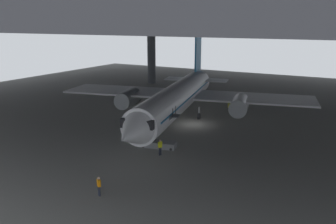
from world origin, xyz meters
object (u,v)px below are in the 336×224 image
at_px(boarding_stairs, 159,141).
at_px(crew_worker_by_stairs, 160,146).
at_px(baggage_tug, 232,105).
at_px(airplane_main, 178,97).
at_px(crew_worker_near_nose, 99,185).

relative_size(boarding_stairs, crew_worker_by_stairs, 2.72).
xyz_separation_m(crew_worker_by_stairs, baggage_tug, (-0.43, 24.52, -0.49)).
relative_size(airplane_main, crew_worker_by_stairs, 21.99).
bearing_deg(crew_worker_near_nose, baggage_tug, 91.10).
xyz_separation_m(airplane_main, boarding_stairs, (3.04, -10.39, -2.83)).
bearing_deg(baggage_tug, airplane_main, -108.29).
height_order(boarding_stairs, crew_worker_near_nose, boarding_stairs).
xyz_separation_m(airplane_main, crew_worker_near_nose, (4.63, -22.81, -2.62)).
relative_size(crew_worker_by_stairs, baggage_tug, 0.75).
bearing_deg(airplane_main, boarding_stairs, -73.70).
distance_m(crew_worker_near_nose, crew_worker_by_stairs, 10.29).
height_order(boarding_stairs, baggage_tug, boarding_stairs).
bearing_deg(crew_worker_by_stairs, crew_worker_near_nose, -88.67).
relative_size(boarding_stairs, crew_worker_near_nose, 2.87).
distance_m(boarding_stairs, crew_worker_near_nose, 12.52).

